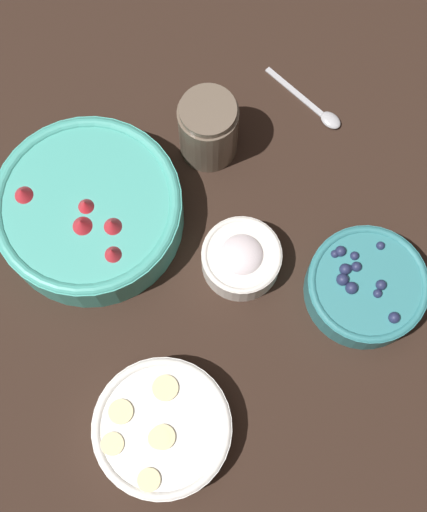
{
  "coord_description": "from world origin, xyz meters",
  "views": [
    {
      "loc": [
        -0.1,
        -0.28,
        0.91
      ],
      "look_at": [
        -0.02,
        -0.04,
        0.05
      ],
      "focal_mm": 50.0,
      "sensor_mm": 36.0,
      "label": 1
    }
  ],
  "objects_px": {
    "bowl_blueberries": "(366,286)",
    "jar_chocolate": "(208,130)",
    "bowl_cream": "(241,258)",
    "bowl_strawberries": "(89,210)",
    "bowl_bananas": "(162,428)"
  },
  "relations": [
    {
      "from": "bowl_blueberries",
      "to": "bowl_cream",
      "type": "xyz_separation_m",
      "value": [
        -0.14,
        0.09,
        -0.0
      ]
    },
    {
      "from": "bowl_cream",
      "to": "jar_chocolate",
      "type": "height_order",
      "value": "jar_chocolate"
    },
    {
      "from": "bowl_cream",
      "to": "jar_chocolate",
      "type": "xyz_separation_m",
      "value": [
        0.02,
        0.18,
        0.02
      ]
    },
    {
      "from": "bowl_cream",
      "to": "jar_chocolate",
      "type": "relative_size",
      "value": 0.95
    },
    {
      "from": "bowl_cream",
      "to": "bowl_bananas",
      "type": "bearing_deg",
      "value": -133.97
    },
    {
      "from": "bowl_strawberries",
      "to": "bowl_bananas",
      "type": "distance_m",
      "value": 0.3
    },
    {
      "from": "bowl_blueberries",
      "to": "jar_chocolate",
      "type": "distance_m",
      "value": 0.29
    },
    {
      "from": "bowl_blueberries",
      "to": "bowl_bananas",
      "type": "height_order",
      "value": "bowl_blueberries"
    },
    {
      "from": "bowl_bananas",
      "to": "bowl_cream",
      "type": "bearing_deg",
      "value": 46.03
    },
    {
      "from": "bowl_blueberries",
      "to": "bowl_cream",
      "type": "relative_size",
      "value": 1.48
    },
    {
      "from": "bowl_strawberries",
      "to": "jar_chocolate",
      "type": "distance_m",
      "value": 0.19
    },
    {
      "from": "bowl_cream",
      "to": "jar_chocolate",
      "type": "distance_m",
      "value": 0.18
    },
    {
      "from": "bowl_strawberries",
      "to": "bowl_blueberries",
      "type": "height_order",
      "value": "bowl_strawberries"
    },
    {
      "from": "bowl_strawberries",
      "to": "bowl_blueberries",
      "type": "xyz_separation_m",
      "value": [
        0.3,
        -0.21,
        -0.01
      ]
    },
    {
      "from": "bowl_blueberries",
      "to": "jar_chocolate",
      "type": "relative_size",
      "value": 1.41
    }
  ]
}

